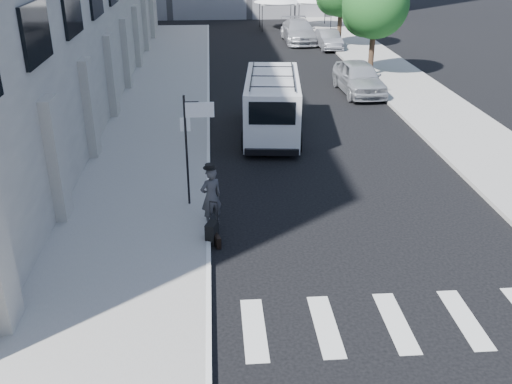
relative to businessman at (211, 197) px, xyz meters
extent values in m
plane|color=black|center=(1.90, -2.00, -0.91)|extent=(120.00, 120.00, 0.00)
cube|color=gray|center=(-2.35, 14.00, -0.84)|extent=(4.50, 48.00, 0.15)
cube|color=gray|center=(10.90, 18.00, -0.84)|extent=(4.00, 56.00, 0.15)
cylinder|color=black|center=(-0.70, 1.20, 0.99)|extent=(0.07, 0.07, 3.50)
cube|color=white|center=(-0.70, 1.22, 1.84)|extent=(0.30, 0.03, 0.42)
cube|color=white|center=(-0.25, 1.20, 2.29)|extent=(0.85, 0.06, 0.45)
cylinder|color=black|center=(9.50, 18.00, 0.49)|extent=(0.32, 0.32, 2.80)
sphere|color=#164718|center=(9.50, 18.00, 3.22)|extent=(3.80, 3.80, 3.80)
sphere|color=#164718|center=(9.10, 18.60, 2.65)|extent=(2.66, 2.66, 2.66)
cylinder|color=black|center=(9.50, 27.00, 0.49)|extent=(0.32, 0.32, 2.80)
cylinder|color=black|center=(4.50, 34.60, 0.19)|extent=(0.06, 0.06, 2.20)
cylinder|color=black|center=(7.30, 34.60, 0.19)|extent=(0.06, 0.06, 2.20)
cylinder|color=black|center=(4.50, 37.40, 0.19)|extent=(0.06, 0.06, 2.20)
cylinder|color=black|center=(7.30, 37.40, 0.19)|extent=(0.06, 0.06, 2.20)
cube|color=white|center=(5.90, 36.00, 1.34)|extent=(3.00, 3.00, 0.12)
cylinder|color=black|center=(7.70, 35.10, 0.19)|extent=(0.06, 0.06, 2.20)
cylinder|color=black|center=(10.50, 35.10, 0.19)|extent=(0.06, 0.06, 2.20)
cylinder|color=black|center=(7.70, 37.90, 0.19)|extent=(0.06, 0.06, 2.20)
cylinder|color=black|center=(10.50, 37.90, 0.19)|extent=(0.06, 0.06, 2.20)
cube|color=white|center=(9.10, 36.50, 1.34)|extent=(3.00, 3.00, 0.12)
imported|color=#3A3A3C|center=(0.00, 0.00, 0.00)|extent=(0.79, 0.69, 1.83)
cube|color=black|center=(0.14, -1.28, -0.74)|extent=(0.24, 0.46, 0.34)
cube|color=black|center=(0.00, -1.09, -0.60)|extent=(0.40, 0.50, 0.63)
cylinder|color=black|center=(-0.03, -0.87, -0.02)|extent=(0.02, 0.02, 0.59)
cylinder|color=black|center=(0.17, -0.94, -0.02)|extent=(0.02, 0.02, 0.59)
cube|color=black|center=(0.07, -0.91, 0.27)|extent=(0.23, 0.11, 0.03)
cube|color=silver|center=(2.62, 8.00, 0.43)|extent=(2.78, 6.07, 2.29)
cube|color=silver|center=(2.95, 11.19, -0.10)|extent=(2.16, 1.19, 1.20)
cube|color=black|center=(2.31, 5.10, 0.94)|extent=(1.74, 0.27, 0.87)
cylinder|color=black|center=(1.81, 10.17, -0.50)|extent=(0.39, 0.85, 0.83)
cylinder|color=black|center=(3.86, 9.95, -0.50)|extent=(0.39, 0.85, 0.83)
cylinder|color=black|center=(1.39, 6.16, -0.50)|extent=(0.39, 0.85, 0.83)
cylinder|color=black|center=(3.44, 5.95, -0.50)|extent=(0.39, 0.85, 0.83)
imported|color=#A1A3A8|center=(7.92, 14.42, -0.06)|extent=(2.21, 5.08, 1.71)
imported|color=slate|center=(8.70, 26.90, -0.24)|extent=(1.54, 4.11, 1.34)
imported|color=#A3A5AB|center=(6.90, 29.61, -0.08)|extent=(2.48, 5.82, 1.68)
camera|label=1|loc=(0.17, -15.13, 7.15)|focal=40.00mm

